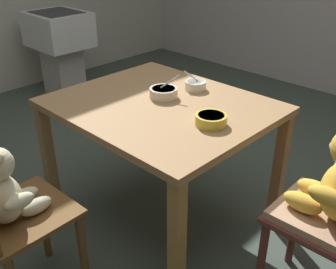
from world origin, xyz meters
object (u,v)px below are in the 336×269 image
Objects in this scene: dining_table at (161,119)px; sink_basin at (60,42)px; porridge_bowl_yellow_near_right at (211,119)px; porridge_bowl_cream_center at (164,92)px; porridge_bowl_white_far_center at (196,85)px; teddy_chair_near_front at (6,202)px.

sink_basin is at bearing 161.63° from dining_table.
porridge_bowl_yellow_near_right is 0.38m from porridge_bowl_cream_center.
porridge_bowl_white_far_center is (0.00, 0.26, 0.11)m from dining_table.
porridge_bowl_yellow_near_right is (0.36, 0.82, 0.20)m from teddy_chair_near_front.
porridge_bowl_cream_center is (-0.04, -0.20, 0.00)m from porridge_bowl_white_far_center.
porridge_bowl_yellow_near_right is 0.98× the size of porridge_bowl_cream_center.
porridge_bowl_cream_center reaches higher than porridge_bowl_white_far_center.
dining_table is at bearing -3.50° from teddy_chair_near_front.
porridge_bowl_cream_center is (-0.38, 0.08, 0.00)m from porridge_bowl_yellow_near_right.
sink_basin is at bearing 162.86° from porridge_bowl_cream_center.
teddy_chair_near_front reaches higher than porridge_bowl_white_far_center.
teddy_chair_near_front is 1.14× the size of sink_basin.
porridge_bowl_yellow_near_right is (0.33, -0.02, 0.11)m from dining_table.
porridge_bowl_yellow_near_right is 2.49m from sink_basin.
dining_table is at bearing -18.37° from sink_basin.
dining_table is 7.20× the size of porridge_bowl_cream_center.
sink_basin is at bearing 168.52° from porridge_bowl_white_far_center.
porridge_bowl_cream_center is (-0.02, 0.90, 0.20)m from teddy_chair_near_front.
porridge_bowl_yellow_near_right reaches higher than dining_table.
porridge_bowl_cream_center is (-0.04, 0.06, 0.12)m from dining_table.
teddy_chair_near_front is 7.85× the size of porridge_bowl_white_far_center.
porridge_bowl_cream_center is at bearing -0.62° from teddy_chair_near_front.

